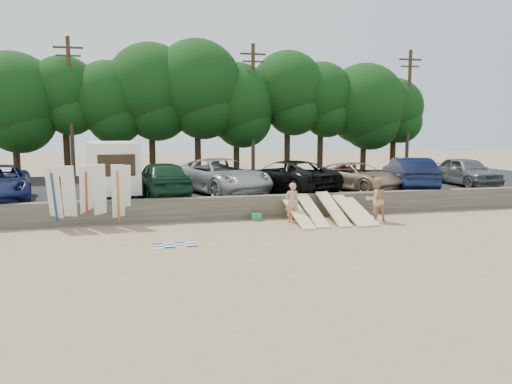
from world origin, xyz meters
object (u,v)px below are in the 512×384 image
car_2 (221,176)px  beachgoer_a (292,202)px  car_4 (357,176)px  car_6 (466,171)px  box_trailer (112,167)px  beachgoer_b (376,200)px  car_5 (409,173)px  car_3 (287,176)px  car_1 (161,179)px  cooler (256,217)px

car_2 → beachgoer_a: size_ratio=3.72×
car_4 → car_6: car_6 is taller
box_trailer → beachgoer_b: bearing=-31.3°
beachgoer_a → car_5: bearing=-154.0°
car_3 → car_4: size_ratio=1.14×
car_1 → car_6: 17.20m
car_3 → beachgoer_a: 4.58m
car_5 → beachgoer_b: 6.54m
car_5 → beachgoer_a: car_5 is taller
beachgoer_b → cooler: (-4.84, 1.48, -0.79)m
box_trailer → car_6: 19.43m
car_4 → cooler: (-6.37, -3.67, -1.26)m
beachgoer_b → car_1: bearing=-34.7°
car_4 → car_1: bearing=157.9°
car_3 → beachgoer_b: (2.36, -5.15, -0.57)m
car_4 → cooler: 7.46m
car_1 → beachgoer_a: size_ratio=3.03×
car_1 → beachgoer_b: car_1 is taller
car_5 → beachgoer_a: 8.86m
box_trailer → car_5: size_ratio=0.84×
car_3 → beachgoer_a: (-1.11, -4.39, -0.68)m
car_1 → car_6: (17.18, 0.82, -0.06)m
car_2 → car_3: car_2 is taller
car_3 → car_4: 3.89m
car_3 → car_4: bearing=157.6°
car_6 → beachgoer_b: 10.23m
cooler → car_6: bearing=7.0°
cooler → car_4: bearing=19.5°
car_2 → cooler: car_2 is taller
box_trailer → car_3: bearing=-5.1°
box_trailer → car_2: size_ratio=0.69×
car_2 → beachgoer_b: 7.92m
car_1 → car_5: car_1 is taller
car_3 → beachgoer_a: bearing=53.4°
car_6 → cooler: size_ratio=12.48×
car_1 → car_4: 10.21m
box_trailer → car_1: box_trailer is taller
car_1 → beachgoer_a: (5.21, -4.10, -0.73)m
car_2 → beachgoer_a: bearing=-85.5°
car_5 → car_6: bearing=-153.1°
cooler → car_5: bearing=9.5°
car_5 → car_6: size_ratio=1.09×
car_3 → car_5: (6.73, -0.33, 0.03)m
box_trailer → cooler: size_ratio=11.46×
box_trailer → car_6: bearing=-5.0°
car_1 → beachgoer_b: (8.68, -4.86, -0.62)m
car_6 → beachgoer_a: car_6 is taller
car_4 → car_5: bearing=-30.4°
car_4 → beachgoer_a: (-4.99, -4.39, -0.57)m
car_1 → car_5: 13.05m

